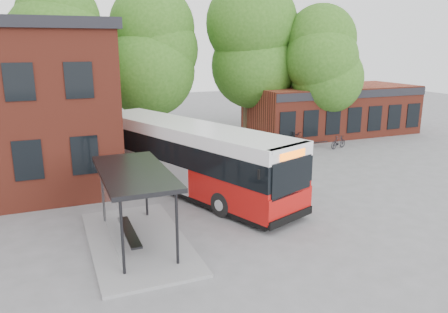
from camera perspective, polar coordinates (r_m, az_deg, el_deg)
name	(u,v)px	position (r m, az deg, el deg)	size (l,w,h in m)	color
ground	(235,216)	(19.35, 1.48, -7.82)	(100.00, 100.00, 0.00)	slate
shop_row	(331,110)	(38.03, 13.86, 5.95)	(14.00, 6.20, 4.00)	maroon
bus_shelter	(136,207)	(16.69, -11.44, -6.48)	(3.60, 7.00, 2.90)	black
bike_rail	(297,146)	(31.93, 9.53, 1.30)	(5.20, 0.10, 0.38)	black
tree_0	(62,72)	(32.45, -20.39, 10.31)	(7.92, 7.92, 11.00)	#295516
tree_1	(159,73)	(34.45, -8.54, 10.72)	(7.92, 7.92, 10.40)	#295516
tree_2	(247,68)	(35.84, 2.98, 11.48)	(7.92, 7.92, 11.00)	#295516
tree_3	(328,81)	(34.97, 13.37, 9.63)	(7.04, 7.04, 9.28)	#295516
city_bus	(188,157)	(22.39, -4.71, -0.12)	(2.89, 13.54, 3.44)	#AB100D
bicycle_0	(270,146)	(30.56, 6.00, 1.33)	(0.59, 1.70, 0.89)	#430405
bicycle_1	(279,145)	(30.83, 7.21, 1.46)	(0.44, 1.56, 0.94)	black
bicycle_2	(277,144)	(31.50, 6.99, 1.69)	(0.59, 1.68, 0.88)	#23242C
bicycle_3	(295,139)	(32.77, 9.30, 2.29)	(0.51, 1.82, 1.10)	black
bicycle_4	(298,145)	(31.23, 9.70, 1.55)	(0.64, 1.83, 0.96)	#312D25
bicycle_7	(338,142)	(32.66, 14.71, 1.84)	(0.45, 1.59, 0.96)	black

